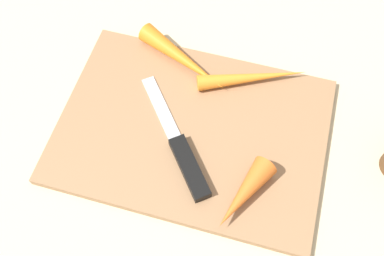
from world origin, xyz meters
The scene contains 6 objects.
ground_plane centered at (0.00, 0.00, 0.00)m, with size 1.40×1.40×0.00m, color #C6B793.
cutting_board centered at (0.00, 0.00, 0.01)m, with size 0.36×0.26×0.01m, color #99704C.
knife centered at (0.00, 0.05, 0.02)m, with size 0.14×0.17×0.01m.
carrot_shortest centered at (-0.09, 0.08, 0.03)m, with size 0.03×0.03×0.10m, color orange.
carrot_medium centered at (0.04, -0.10, 0.03)m, with size 0.03×0.03×0.15m, color orange.
carrot_longest centered at (-0.06, -0.10, 0.02)m, with size 0.02×0.02×0.16m, color orange.
Camera 1 is at (-0.08, 0.28, 0.54)m, focal length 41.63 mm.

